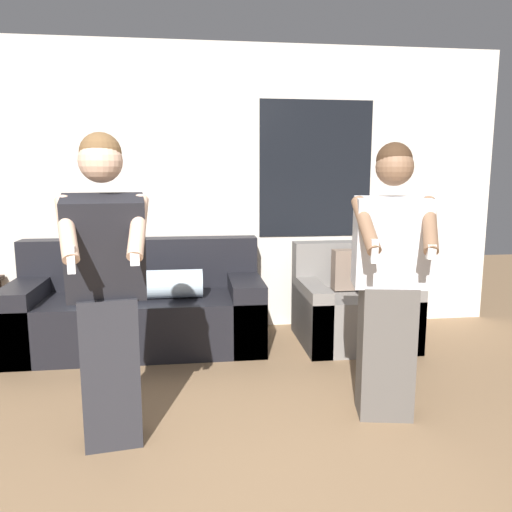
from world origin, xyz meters
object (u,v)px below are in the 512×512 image
at_px(person_left, 107,292).
at_px(couch, 140,309).
at_px(person_right, 389,283).
at_px(armchair, 352,307).

bearing_deg(person_left, couch, 90.37).
xyz_separation_m(couch, person_right, (1.65, -1.51, 0.53)).
relative_size(person_left, person_right, 1.02).
bearing_deg(armchair, person_right, -99.93).
xyz_separation_m(couch, person_left, (0.01, -1.64, 0.55)).
relative_size(couch, armchair, 2.20).
bearing_deg(couch, person_left, -89.63).
height_order(person_left, person_right, person_left).
distance_m(couch, person_right, 2.30).
bearing_deg(armchair, couch, 176.91).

